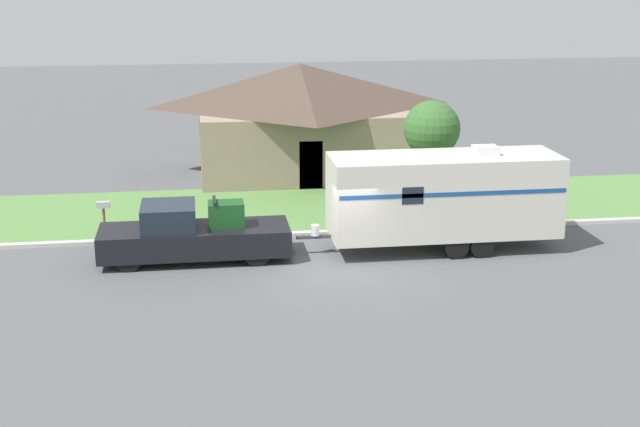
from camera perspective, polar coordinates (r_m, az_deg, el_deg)
The scene contains 8 objects.
ground_plane at distance 28.20m, azimuth 1.28°, elevation -3.60°, with size 120.00×120.00×0.00m, color #515456.
curb_strip at distance 31.70m, azimuth 0.18°, elevation -1.25°, with size 80.00×0.30×0.14m.
lawn_strip at distance 35.19m, azimuth -0.68°, elevation 0.39°, with size 80.00×7.00×0.03m.
house_across_street at distance 41.21m, azimuth -1.28°, elevation 6.29°, with size 9.95×8.28×4.93m.
pickup_truck at distance 29.14m, azimuth -8.19°, elevation -1.36°, with size 6.25×2.05×2.02m.
travel_trailer at distance 29.98m, azimuth 7.93°, elevation 1.18°, with size 8.78×2.48×3.50m.
mailbox at distance 32.10m, azimuth -13.69°, elevation 0.23°, with size 0.48×0.20×1.29m.
tree_in_yard at distance 34.28m, azimuth 7.17°, elevation 5.36°, with size 2.16×2.16×4.33m.
Camera 1 is at (-4.37, -26.24, 9.38)m, focal length 50.00 mm.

